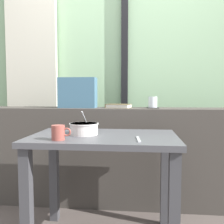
{
  "coord_description": "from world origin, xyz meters",
  "views": [
    {
      "loc": [
        0.15,
        -1.64,
        0.97
      ],
      "look_at": [
        -0.07,
        0.5,
        0.8
      ],
      "focal_mm": 41.28,
      "sensor_mm": 36.0,
      "label": 1
    }
  ],
  "objects_px": {
    "juice_glass": "(153,103)",
    "throw_pillow": "(78,93)",
    "fork_utensil": "(138,139)",
    "ceramic_mug": "(59,133)",
    "closed_book": "(118,106)",
    "coaster_square": "(153,108)",
    "breakfast_table": "(104,156)",
    "soup_bowl": "(84,129)"
  },
  "relations": [
    {
      "from": "breakfast_table",
      "to": "fork_utensil",
      "type": "relative_size",
      "value": 5.43
    },
    {
      "from": "breakfast_table",
      "to": "ceramic_mug",
      "type": "height_order",
      "value": "ceramic_mug"
    },
    {
      "from": "throw_pillow",
      "to": "soup_bowl",
      "type": "xyz_separation_m",
      "value": [
        0.18,
        -0.58,
        -0.23
      ]
    },
    {
      "from": "fork_utensil",
      "to": "ceramic_mug",
      "type": "height_order",
      "value": "ceramic_mug"
    },
    {
      "from": "coaster_square",
      "to": "throw_pillow",
      "type": "height_order",
      "value": "throw_pillow"
    },
    {
      "from": "fork_utensil",
      "to": "throw_pillow",
      "type": "bearing_deg",
      "value": 121.63
    },
    {
      "from": "soup_bowl",
      "to": "juice_glass",
      "type": "bearing_deg",
      "value": 51.44
    },
    {
      "from": "fork_utensil",
      "to": "coaster_square",
      "type": "bearing_deg",
      "value": 76.55
    },
    {
      "from": "closed_book",
      "to": "soup_bowl",
      "type": "relative_size",
      "value": 1.22
    },
    {
      "from": "coaster_square",
      "to": "throw_pillow",
      "type": "xyz_separation_m",
      "value": [
        -0.64,
        -0.01,
        0.13
      ]
    },
    {
      "from": "fork_utensil",
      "to": "closed_book",
      "type": "bearing_deg",
      "value": 98.89
    },
    {
      "from": "juice_glass",
      "to": "ceramic_mug",
      "type": "bearing_deg",
      "value": -125.83
    },
    {
      "from": "juice_glass",
      "to": "throw_pillow",
      "type": "bearing_deg",
      "value": -179.1
    },
    {
      "from": "throw_pillow",
      "to": "closed_book",
      "type": "bearing_deg",
      "value": 1.7
    },
    {
      "from": "coaster_square",
      "to": "soup_bowl",
      "type": "relative_size",
      "value": 0.53
    },
    {
      "from": "closed_book",
      "to": "soup_bowl",
      "type": "height_order",
      "value": "closed_book"
    },
    {
      "from": "coaster_square",
      "to": "juice_glass",
      "type": "distance_m",
      "value": 0.04
    },
    {
      "from": "fork_utensil",
      "to": "ceramic_mug",
      "type": "relative_size",
      "value": 1.5
    },
    {
      "from": "closed_book",
      "to": "ceramic_mug",
      "type": "bearing_deg",
      "value": -109.48
    },
    {
      "from": "coaster_square",
      "to": "juice_glass",
      "type": "height_order",
      "value": "juice_glass"
    },
    {
      "from": "soup_bowl",
      "to": "fork_utensil",
      "type": "height_order",
      "value": "soup_bowl"
    },
    {
      "from": "breakfast_table",
      "to": "coaster_square",
      "type": "bearing_deg",
      "value": 60.65
    },
    {
      "from": "breakfast_table",
      "to": "throw_pillow",
      "type": "bearing_deg",
      "value": 117.48
    },
    {
      "from": "breakfast_table",
      "to": "closed_book",
      "type": "xyz_separation_m",
      "value": [
        0.05,
        0.6,
        0.29
      ]
    },
    {
      "from": "closed_book",
      "to": "juice_glass",
      "type": "bearing_deg",
      "value": -0.07
    },
    {
      "from": "closed_book",
      "to": "fork_utensil",
      "type": "bearing_deg",
      "value": -76.85
    },
    {
      "from": "coaster_square",
      "to": "throw_pillow",
      "type": "relative_size",
      "value": 0.31
    },
    {
      "from": "coaster_square",
      "to": "fork_utensil",
      "type": "xyz_separation_m",
      "value": [
        -0.12,
        -0.74,
        -0.14
      ]
    },
    {
      "from": "ceramic_mug",
      "to": "breakfast_table",
      "type": "bearing_deg",
      "value": 39.21
    },
    {
      "from": "coaster_square",
      "to": "closed_book",
      "type": "distance_m",
      "value": 0.29
    },
    {
      "from": "coaster_square",
      "to": "fork_utensil",
      "type": "relative_size",
      "value": 0.59
    },
    {
      "from": "fork_utensil",
      "to": "ceramic_mug",
      "type": "xyz_separation_m",
      "value": [
        -0.45,
        -0.05,
        0.04
      ]
    },
    {
      "from": "juice_glass",
      "to": "ceramic_mug",
      "type": "relative_size",
      "value": 0.82
    },
    {
      "from": "throw_pillow",
      "to": "fork_utensil",
      "type": "height_order",
      "value": "throw_pillow"
    },
    {
      "from": "coaster_square",
      "to": "throw_pillow",
      "type": "distance_m",
      "value": 0.66
    },
    {
      "from": "juice_glass",
      "to": "soup_bowl",
      "type": "height_order",
      "value": "juice_glass"
    },
    {
      "from": "throw_pillow",
      "to": "ceramic_mug",
      "type": "relative_size",
      "value": 2.83
    },
    {
      "from": "breakfast_table",
      "to": "soup_bowl",
      "type": "distance_m",
      "value": 0.22
    },
    {
      "from": "breakfast_table",
      "to": "throw_pillow",
      "type": "distance_m",
      "value": 0.78
    },
    {
      "from": "juice_glass",
      "to": "closed_book",
      "type": "distance_m",
      "value": 0.29
    },
    {
      "from": "breakfast_table",
      "to": "fork_utensil",
      "type": "xyz_separation_m",
      "value": [
        0.22,
        -0.14,
        0.14
      ]
    },
    {
      "from": "coaster_square",
      "to": "fork_utensil",
      "type": "distance_m",
      "value": 0.76
    }
  ]
}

